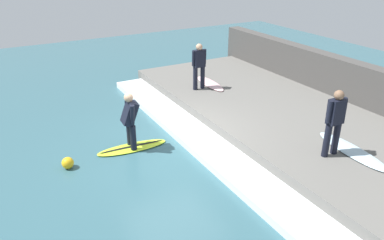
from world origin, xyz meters
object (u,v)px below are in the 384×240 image
surfboard_waiting_near (210,83)px  marker_buoy (68,163)px  surfboard_waiting_far (352,151)px  surfboard_riding (132,147)px  surfer_waiting_far (335,120)px  surfer_waiting_near (199,64)px  surfer_riding (130,118)px

surfboard_waiting_near → marker_buoy: surfboard_waiting_near is taller
surfboard_waiting_far → marker_buoy: (-5.83, 3.25, -0.34)m
surfboard_riding → surfer_waiting_far: 5.01m
surfboard_riding → surfer_waiting_near: bearing=32.6°
surfer_waiting_near → surfboard_waiting_near: surfer_waiting_near is taller
surfboard_riding → surfer_waiting_near: 4.01m
surfer_waiting_far → surfboard_riding: bearing=137.8°
surfboard_riding → surfboard_waiting_far: surfboard_waiting_far is taller
surfboard_riding → marker_buoy: size_ratio=6.64×
surfboard_riding → surfboard_waiting_near: surfboard_waiting_near is taller
surfer_waiting_near → surfer_riding: bearing=-147.4°
surfer_waiting_near → marker_buoy: bearing=-155.6°
surfer_riding → surfer_waiting_near: size_ratio=0.97×
surfer_riding → surfer_waiting_far: bearing=-42.2°
surfboard_riding → marker_buoy: 1.69m
surfer_waiting_far → marker_buoy: bearing=149.6°
surfer_waiting_far → surfer_riding: bearing=137.8°
surfboard_riding → surfer_waiting_near: surfer_waiting_near is taller
surfboard_waiting_near → surfer_waiting_far: 5.57m
surfer_waiting_near → surfboard_waiting_far: surfer_waiting_near is taller
surfboard_riding → surfer_waiting_near: (3.20, 2.05, 1.28)m
surfer_waiting_far → marker_buoy: surfer_waiting_far is taller
surfer_waiting_far → marker_buoy: size_ratio=5.55×
surfer_riding → marker_buoy: size_ratio=5.24×
surfer_riding → surfer_waiting_near: surfer_waiting_near is taller
surfer_riding → surfer_waiting_near: bearing=32.6°
surfboard_waiting_far → surfboard_waiting_near: bearing=93.9°
surfer_riding → surfboard_waiting_near: 4.41m
surfboard_riding → surfer_riding: surfer_riding is taller
surfer_riding → surfer_waiting_far: size_ratio=0.94×
marker_buoy → surfboard_waiting_far: bearing=-29.2°
surfboard_waiting_far → marker_buoy: surfboard_waiting_far is taller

